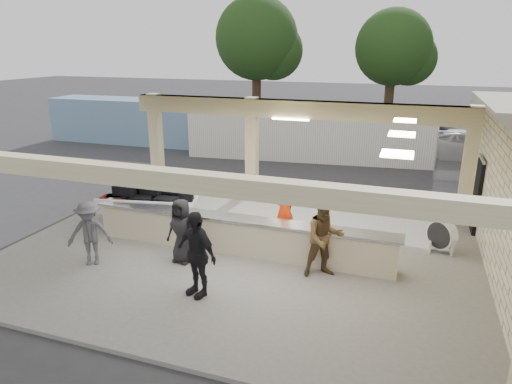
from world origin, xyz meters
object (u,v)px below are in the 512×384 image
at_px(passenger_b, 196,254).
at_px(container_blue, 132,121).
at_px(baggage_handler, 284,209).
at_px(passenger_a, 324,238).
at_px(baggage_counter, 238,235).
at_px(passenger_d, 182,231).
at_px(drum_fan, 442,235).
at_px(car_white_a, 467,146).
at_px(luggage_cart, 148,198).
at_px(car_dark, 437,138).
at_px(container_white, 308,133).
at_px(passenger_c, 90,233).

relative_size(passenger_b, container_blue, 0.20).
relative_size(baggage_handler, passenger_a, 0.91).
xyz_separation_m(baggage_counter, passenger_d, (-1.13, -0.92, 0.33)).
relative_size(drum_fan, car_white_a, 0.18).
relative_size(luggage_cart, car_dark, 0.61).
relative_size(baggage_counter, passenger_a, 4.27).
distance_m(passenger_a, passenger_d, 3.49).
height_order(baggage_counter, baggage_handler, baggage_handler).
bearing_deg(passenger_d, passenger_b, -42.83).
bearing_deg(car_white_a, car_dark, 47.75).
bearing_deg(baggage_handler, drum_fan, 130.84).
bearing_deg(container_white, passenger_c, -106.16).
bearing_deg(drum_fan, passenger_b, -99.88).
bearing_deg(drum_fan, passenger_d, -114.55).
height_order(drum_fan, passenger_a, passenger_a).
xyz_separation_m(drum_fan, baggage_handler, (-4.13, -0.51, 0.40)).
distance_m(car_dark, container_white, 6.75).
height_order(drum_fan, container_blue, container_blue).
bearing_deg(car_dark, passenger_b, 174.88).
bearing_deg(container_white, drum_fan, -65.07).
relative_size(baggage_handler, passenger_c, 1.07).
xyz_separation_m(drum_fan, car_white_a, (1.51, 11.74, 0.14)).
height_order(passenger_a, passenger_b, same).
xyz_separation_m(passenger_d, car_dark, (6.35, 15.45, -0.13)).
relative_size(luggage_cart, car_white_a, 0.59).
xyz_separation_m(car_dark, container_blue, (-16.45, -2.46, 0.43)).
relative_size(passenger_b, car_dark, 0.40).
xyz_separation_m(passenger_b, passenger_d, (-1.06, 1.33, -0.14)).
bearing_deg(container_white, container_blue, 170.89).
height_order(passenger_b, container_white, container_white).
bearing_deg(container_white, passenger_d, -97.50).
bearing_deg(baggage_handler, luggage_cart, -52.38).
bearing_deg(passenger_b, passenger_c, -165.87).
xyz_separation_m(passenger_c, container_blue, (-8.05, 13.86, 0.30)).
bearing_deg(passenger_d, baggage_handler, 56.38).
height_order(passenger_b, car_dark, passenger_b).
height_order(container_white, container_blue, container_white).
height_order(car_white_a, container_blue, container_blue).
xyz_separation_m(drum_fan, passenger_c, (-8.19, -3.59, 0.35)).
xyz_separation_m(baggage_counter, container_blue, (-11.24, 12.06, 0.63)).
xyz_separation_m(car_white_a, container_white, (-7.32, -2.05, 0.54)).
bearing_deg(baggage_handler, passenger_d, -8.42).
bearing_deg(car_dark, baggage_counter, 172.62).
xyz_separation_m(baggage_counter, baggage_handler, (0.87, 1.29, 0.39)).
xyz_separation_m(passenger_c, car_white_a, (9.70, 15.34, -0.21)).
height_order(baggage_handler, container_blue, container_blue).
bearing_deg(drum_fan, luggage_cart, -133.03).
height_order(passenger_a, car_white_a, passenger_a).
bearing_deg(baggage_handler, passenger_b, 18.83).
distance_m(baggage_counter, passenger_c, 3.68).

